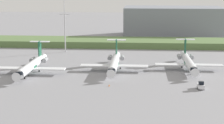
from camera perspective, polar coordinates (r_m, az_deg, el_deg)
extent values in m
plane|color=gray|center=(141.20, 0.53, 0.29)|extent=(500.00, 500.00, 0.00)
cube|color=#597542|center=(175.15, 1.27, 3.06)|extent=(320.00, 20.00, 2.99)
cylinder|color=silver|center=(122.59, -12.47, -0.61)|extent=(2.70, 24.00, 2.70)
cone|color=silver|center=(110.08, -14.46, -2.13)|extent=(2.70, 3.00, 2.70)
cone|color=silver|center=(135.77, -10.80, 0.67)|extent=(2.30, 4.00, 2.29)
cube|color=black|center=(111.72, -14.16, -1.66)|extent=(2.02, 1.80, 0.90)
cylinder|color=#195138|center=(122.63, -12.46, -0.68)|extent=(2.76, 3.60, 2.76)
cube|color=silver|center=(123.62, -15.21, -0.93)|extent=(11.00, 3.20, 0.36)
cube|color=silver|center=(120.23, -9.89, -1.05)|extent=(11.00, 3.20, 0.36)
cube|color=#195138|center=(132.22, -11.19, 2.09)|extent=(0.36, 3.20, 5.20)
cube|color=silver|center=(132.12, -11.20, 3.14)|extent=(6.80, 1.80, 0.24)
cylinder|color=gray|center=(131.81, -12.28, 0.36)|extent=(1.50, 3.40, 1.50)
cylinder|color=gray|center=(130.61, -10.38, 0.33)|extent=(1.50, 3.40, 1.50)
cylinder|color=gray|center=(116.01, -13.47, -2.10)|extent=(0.20, 0.20, 0.65)
cylinder|color=black|center=(116.14, -13.46, -2.37)|extent=(0.30, 0.90, 0.90)
cylinder|color=black|center=(125.82, -12.95, -1.25)|extent=(0.35, 0.90, 0.90)
cylinder|color=black|center=(124.75, -11.28, -1.28)|extent=(0.35, 0.90, 0.90)
cylinder|color=silver|center=(123.70, 0.37, -0.21)|extent=(2.70, 24.00, 2.70)
cone|color=silver|center=(110.57, -0.10, -1.68)|extent=(2.70, 3.00, 2.70)
cone|color=silver|center=(137.39, 0.77, 1.01)|extent=(2.29, 4.00, 2.29)
cube|color=black|center=(112.31, -0.03, -1.22)|extent=(2.03, 1.80, 0.90)
cylinder|color=#195138|center=(123.73, 0.37, -0.28)|extent=(2.76, 3.60, 2.76)
cube|color=silver|center=(123.39, -2.40, -0.54)|extent=(11.00, 3.20, 0.36)
cube|color=silver|center=(122.61, 3.09, -0.63)|extent=(11.00, 3.20, 0.36)
cube|color=#195138|center=(133.75, 0.69, 2.43)|extent=(0.36, 3.20, 5.20)
cube|color=silver|center=(133.67, 0.70, 3.47)|extent=(6.80, 1.80, 0.24)
cylinder|color=gray|center=(132.81, -0.33, 0.72)|extent=(1.50, 3.40, 1.50)
cylinder|color=gray|center=(132.53, 1.61, 0.69)|extent=(1.50, 3.40, 1.50)
cylinder|color=gray|center=(116.79, 0.12, -1.67)|extent=(0.20, 0.20, 0.65)
cylinder|color=black|center=(116.92, 0.12, -1.94)|extent=(0.30, 0.90, 0.90)
cylinder|color=black|center=(126.61, -0.41, -0.86)|extent=(0.35, 0.90, 0.90)
cylinder|color=black|center=(126.36, 1.30, -0.88)|extent=(0.35, 0.90, 0.90)
cylinder|color=silver|center=(127.83, 11.85, -0.07)|extent=(2.70, 24.00, 2.70)
cone|color=silver|center=(114.78, 12.71, -1.47)|extent=(2.70, 3.00, 2.70)
cone|color=silver|center=(141.45, 11.12, 1.10)|extent=(2.30, 4.00, 2.29)
cube|color=black|center=(116.51, 12.59, -1.03)|extent=(2.02, 1.80, 0.90)
cylinder|color=#195138|center=(127.86, 11.85, -0.14)|extent=(2.76, 3.60, 2.76)
cube|color=silver|center=(126.33, 9.24, -0.40)|extent=(11.00, 3.20, 0.36)
cube|color=silver|center=(127.92, 14.52, -0.47)|extent=(11.00, 3.20, 0.36)
cube|color=#195138|center=(137.84, 11.33, 2.48)|extent=(0.36, 3.20, 5.20)
cube|color=silver|center=(137.77, 11.36, 3.49)|extent=(6.80, 1.80, 0.24)
cylinder|color=gray|center=(136.47, 10.42, 0.82)|extent=(1.50, 3.40, 1.50)
cylinder|color=gray|center=(137.03, 12.29, 0.79)|extent=(1.50, 3.40, 1.50)
cylinder|color=gray|center=(120.95, 12.27, -1.47)|extent=(0.20, 0.20, 0.65)
cylinder|color=black|center=(121.07, 12.26, -1.73)|extent=(0.30, 0.90, 0.90)
cylinder|color=black|center=(130.34, 10.85, -0.70)|extent=(0.35, 0.90, 0.90)
cylinder|color=black|center=(130.84, 12.50, -0.72)|extent=(0.35, 0.90, 0.90)
cylinder|color=#B2B2B7|center=(158.60, -7.34, 4.39)|extent=(0.50, 0.50, 15.85)
cylinder|color=#B2B2B7|center=(157.49, -7.46, 8.79)|extent=(0.28, 0.28, 8.54)
cube|color=#B2B2B7|center=(157.74, -7.42, 7.38)|extent=(4.40, 0.20, 0.20)
cube|color=gray|center=(210.28, 9.45, 6.23)|extent=(54.60, 29.75, 16.39)
cube|color=silver|center=(105.08, 13.65, -3.65)|extent=(1.70, 3.20, 1.10)
cube|color=black|center=(104.29, 13.73, -3.20)|extent=(1.36, 1.10, 0.90)
cylinder|color=black|center=(104.19, 13.32, -4.08)|extent=(0.22, 0.60, 0.60)
cylinder|color=black|center=(104.44, 14.13, -4.08)|extent=(0.22, 0.60, 0.60)
cylinder|color=black|center=(106.02, 13.16, -3.80)|extent=(0.22, 0.60, 0.60)
cylinder|color=black|center=(106.26, 13.96, -3.80)|extent=(0.22, 0.60, 0.60)
cone|color=orange|center=(105.03, -0.45, -3.64)|extent=(0.44, 0.44, 0.55)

